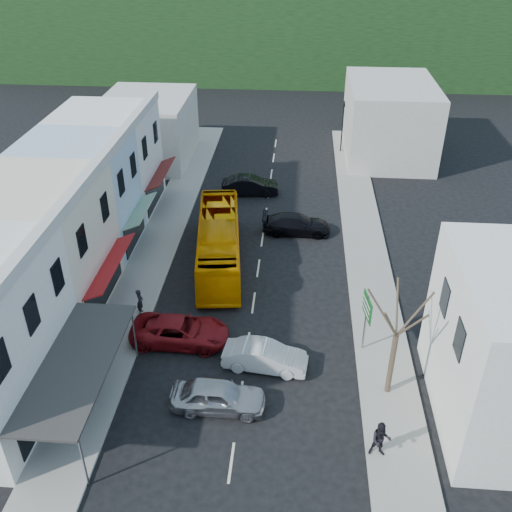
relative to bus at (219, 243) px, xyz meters
The scene contains 18 objects.
ground 9.10m from the bus, 72.23° to the right, with size 120.00×120.00×0.00m, color black.
sidewalk_left 5.20m from the bus, 162.91° to the left, with size 3.00×52.00×0.15m, color gray.
sidewalk_right 10.44m from the bus, ahead, with size 3.00×52.00×0.15m, color gray.
shopfront_row 10.66m from the bus, 160.08° to the right, with size 8.25×30.00×8.00m.
distant_block_left 20.71m from the bus, 116.64° to the left, with size 8.00×10.00×6.00m, color #B7B2A8.
distant_block_right 25.56m from the bus, 57.38° to the left, with size 8.00×12.00×7.00m, color #B7B2A8.
hillside 56.81m from the bus, 88.70° to the left, with size 80.00×26.00×14.00m.
bus is the anchor object (origin of this frame).
car_silver 13.48m from the bus, 82.58° to the right, with size 1.80×4.40×1.40m, color #A6A6AA.
car_white 11.01m from the bus, 69.57° to the right, with size 1.80×4.40×1.40m, color silver.
car_red 8.65m from the bus, 97.19° to the right, with size 1.90×4.60×1.40m, color maroon.
car_black_near 7.02m from the bus, 41.46° to the left, with size 1.84×4.50×1.40m, color black.
car_black_far 11.19m from the bus, 84.16° to the left, with size 1.80×4.40×1.40m, color black.
pedestrian_left 7.42m from the bus, 121.94° to the right, with size 0.60×0.40×1.70m, color black.
pedestrian_right 18.22m from the bus, 59.37° to the right, with size 0.70×0.44×1.70m, color black.
direction_sign 12.44m from the bus, 42.75° to the right, with size 0.44×1.67×3.70m, color #12581C, non-canonical shape.
street_tree 15.60m from the bus, 48.99° to the right, with size 2.45×2.45×7.44m, color #3C2E21, non-canonical shape.
traffic_signal 23.45m from the bus, 66.52° to the left, with size 0.78×1.14×5.17m, color black, non-canonical shape.
Camera 1 is at (2.41, -24.60, 21.13)m, focal length 40.00 mm.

